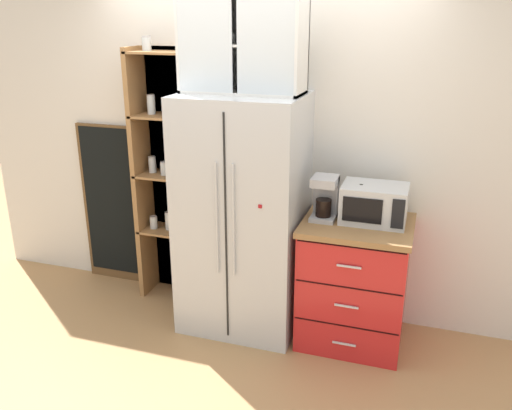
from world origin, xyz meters
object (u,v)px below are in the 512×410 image
at_px(refrigerator, 243,215).
at_px(microwave, 374,204).
at_px(coffee_maker, 325,197).
at_px(chalkboard_menu, 114,205).
at_px(mug_charcoal, 357,220).
at_px(bottle_green, 360,205).
at_px(bottle_clear, 359,207).

relative_size(refrigerator, microwave, 4.01).
xyz_separation_m(coffee_maker, chalkboard_menu, (-1.90, 0.29, -0.36)).
height_order(microwave, mug_charcoal, microwave).
distance_m(microwave, mug_charcoal, 0.17).
bearing_deg(chalkboard_menu, microwave, -6.31).
bearing_deg(mug_charcoal, microwave, 51.70).
bearing_deg(bottle_green, bottle_clear, -90.00).
xyz_separation_m(refrigerator, mug_charcoal, (0.84, -0.04, 0.08)).
xyz_separation_m(microwave, chalkboard_menu, (-2.24, 0.25, -0.34)).
xyz_separation_m(bottle_green, chalkboard_menu, (-2.14, 0.26, -0.32)).
height_order(refrigerator, bottle_clear, refrigerator).
relative_size(microwave, coffee_maker, 1.42).
height_order(coffee_maker, bottle_clear, coffee_maker).
relative_size(coffee_maker, mug_charcoal, 2.92).
xyz_separation_m(bottle_clear, bottle_green, (0.00, 0.04, 0.00)).
bearing_deg(chalkboard_menu, bottle_clear, -7.75).
bearing_deg(bottle_clear, chalkboard_menu, 172.25).
relative_size(coffee_maker, bottle_green, 1.18).
height_order(microwave, coffee_maker, coffee_maker).
bearing_deg(chalkboard_menu, coffee_maker, -8.65).
bearing_deg(microwave, mug_charcoal, -128.30).
bearing_deg(chalkboard_menu, mug_charcoal, -9.63).
bearing_deg(mug_charcoal, refrigerator, 177.03).
bearing_deg(bottle_clear, bottle_green, 90.00).
bearing_deg(coffee_maker, bottle_green, 7.81).
bearing_deg(coffee_maker, refrigerator, -176.99).
distance_m(bottle_green, chalkboard_menu, 2.18).
distance_m(refrigerator, mug_charcoal, 0.84).
bearing_deg(bottle_green, coffee_maker, -172.19).
relative_size(microwave, bottle_green, 1.68).
bearing_deg(bottle_green, refrigerator, -175.60).
xyz_separation_m(bottle_clear, chalkboard_menu, (-2.14, 0.29, -0.32)).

